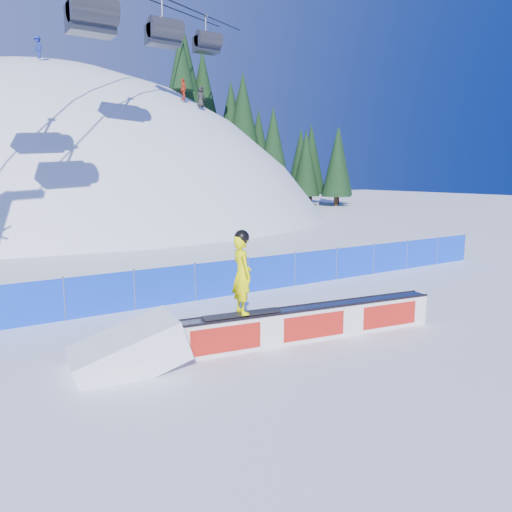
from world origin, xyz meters
TOP-DOWN VIEW (x-y plane):
  - ground at (0.00, 0.00)m, footprint 160.00×160.00m
  - snow_hill at (0.00, 42.00)m, footprint 64.00×64.00m
  - treeline at (24.38, 40.11)m, footprint 25.36×11.53m
  - safety_fence at (0.00, 4.50)m, footprint 22.05×0.05m
  - rail_box at (-2.30, -0.44)m, footprint 7.03×1.50m
  - snow_ramp at (-6.65, 0.20)m, footprint 2.59×1.83m
  - snowboarder at (-4.09, -0.18)m, footprint 1.91×0.72m
  - distant_skiers at (0.89, 29.08)m, footprint 18.12×10.42m

SIDE VIEW (x-z plane):
  - snow_hill at x=0.00m, z-range -50.00..14.00m
  - ground at x=0.00m, z-range 0.00..0.00m
  - snow_ramp at x=-6.65m, z-range -0.75..0.75m
  - rail_box at x=-2.30m, z-range -0.01..0.84m
  - safety_fence at x=0.00m, z-range -0.05..1.25m
  - snowboarder at x=-4.09m, z-range 0.83..2.79m
  - treeline at x=24.38m, z-range -0.75..19.64m
  - distant_skiers at x=0.89m, z-range 7.47..14.46m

